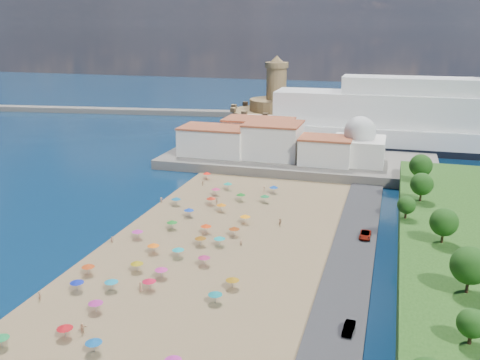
% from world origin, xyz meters
% --- Properties ---
extents(ground, '(700.00, 700.00, 0.00)m').
position_xyz_m(ground, '(0.00, 0.00, 0.00)').
color(ground, '#071938').
rests_on(ground, ground).
extents(terrace, '(90.00, 36.00, 3.00)m').
position_xyz_m(terrace, '(10.00, 73.00, 1.50)').
color(terrace, '#59544C').
rests_on(terrace, ground).
extents(jetty, '(18.00, 70.00, 2.40)m').
position_xyz_m(jetty, '(-12.00, 108.00, 1.20)').
color(jetty, '#59544C').
rests_on(jetty, ground).
extents(breakwater, '(199.03, 34.77, 2.60)m').
position_xyz_m(breakwater, '(-110.00, 153.00, 1.30)').
color(breakwater, '#59544C').
rests_on(breakwater, ground).
extents(waterfront_buildings, '(57.00, 29.00, 11.00)m').
position_xyz_m(waterfront_buildings, '(-3.05, 73.64, 7.88)').
color(waterfront_buildings, silver).
rests_on(waterfront_buildings, terrace).
extents(domed_building, '(16.00, 16.00, 15.00)m').
position_xyz_m(domed_building, '(30.00, 71.00, 8.97)').
color(domed_building, silver).
rests_on(domed_building, terrace).
extents(fortress, '(40.00, 40.00, 32.40)m').
position_xyz_m(fortress, '(-12.00, 138.00, 6.68)').
color(fortress, olive).
rests_on(fortress, ground).
extents(cruise_ship, '(151.60, 25.14, 33.05)m').
position_xyz_m(cruise_ship, '(55.53, 108.50, 9.79)').
color(cruise_ship, black).
rests_on(cruise_ship, ground).
extents(beach_parasols, '(30.63, 118.53, 2.20)m').
position_xyz_m(beach_parasols, '(-0.56, -9.71, 2.15)').
color(beach_parasols, gray).
rests_on(beach_parasols, beach).
extents(beachgoers, '(34.50, 97.68, 1.89)m').
position_xyz_m(beachgoers, '(-1.49, -0.16, 1.11)').
color(beachgoers, tan).
rests_on(beachgoers, beach).
extents(parked_cars, '(2.51, 59.19, 1.42)m').
position_xyz_m(parked_cars, '(36.00, -7.76, 1.39)').
color(parked_cars, gray).
rests_on(parked_cars, promenade).
extents(hillside_trees, '(15.55, 109.15, 7.55)m').
position_xyz_m(hillside_trees, '(48.26, -5.18, 10.11)').
color(hillside_trees, '#382314').
rests_on(hillside_trees, hillside).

